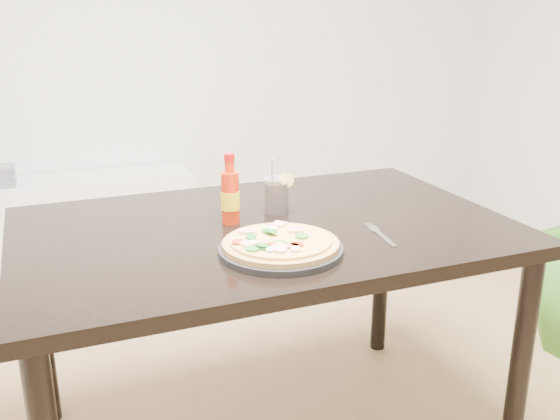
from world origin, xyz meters
name	(u,v)px	position (x,y,z in m)	size (l,w,h in m)	color
dining_table	(265,251)	(-0.28, 0.35, 0.67)	(1.40, 0.90, 0.75)	black
plate	(281,250)	(-0.31, 0.13, 0.76)	(0.32, 0.32, 0.02)	black
pizza	(280,243)	(-0.32, 0.13, 0.78)	(0.30, 0.30, 0.03)	tan
hot_sauce_bottle	(230,196)	(-0.36, 0.40, 0.83)	(0.07, 0.07, 0.21)	red
cola_cup	(276,196)	(-0.20, 0.45, 0.80)	(0.09, 0.08, 0.17)	black
fork	(380,234)	(-0.01, 0.15, 0.75)	(0.04, 0.19, 0.00)	silver
media_console	(59,226)	(-0.80, 2.07, 0.25)	(1.40, 0.34, 0.50)	white
cd_stack	(0,176)	(-1.05, 2.05, 0.55)	(0.14, 0.12, 0.10)	slate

